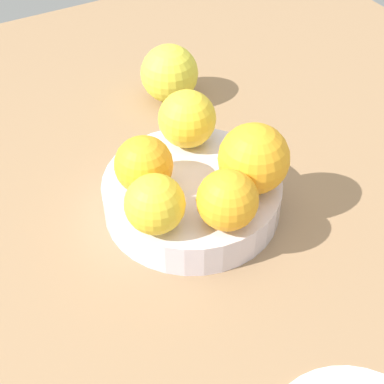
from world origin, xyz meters
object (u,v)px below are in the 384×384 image
Objects in this scene: orange_in_bowl_0 at (144,165)px; orange_in_bowl_3 at (187,119)px; fruit_bowl at (192,195)px; orange_in_bowl_4 at (229,199)px; orange_loose_0 at (169,73)px; orange_in_bowl_2 at (254,159)px; orange_in_bowl_1 at (155,204)px.

orange_in_bowl_3 is at bearing -149.38° from orange_in_bowl_0.
orange_in_bowl_3 reaches higher than fruit_bowl.
orange_loose_0 is at bearing -105.95° from orange_in_bowl_4.
orange_in_bowl_0 is (4.82, -1.71, 5.25)cm from fruit_bowl.
orange_in_bowl_2 is 1.13× the size of orange_in_bowl_3.
orange_in_bowl_1 is 0.91× the size of orange_in_bowl_3.
orange_in_bowl_3 is (-2.90, -6.28, 5.47)cm from fruit_bowl.
orange_in_bowl_3 is at bearing -101.46° from orange_in_bowl_4.
orange_in_bowl_3 reaches higher than orange_in_bowl_0.
orange_in_bowl_1 is (6.40, 4.01, 5.17)cm from fruit_bowl.
orange_in_bowl_2 is 6.07cm from orange_in_bowl_4.
fruit_bowl is at bearing -35.38° from orange_in_bowl_2.
orange_in_bowl_2 reaches higher than orange_in_bowl_1.
orange_in_bowl_0 is at bearing -28.37° from orange_in_bowl_2.
orange_in_bowl_4 reaches higher than orange_loose_0.
fruit_bowl is 2.62× the size of orange_in_bowl_2.
orange_in_bowl_4 is at bearing 33.14° from orange_in_bowl_2.
orange_in_bowl_0 is 10.09cm from orange_in_bowl_4.
orange_in_bowl_4 is (-5.03, 8.74, -0.02)cm from orange_in_bowl_0.
orange_in_bowl_1 reaches higher than orange_loose_0.
orange_in_bowl_4 is (2.70, 13.32, -0.24)cm from orange_in_bowl_3.
orange_in_bowl_1 is at bearing 32.04° from fruit_bowl.
orange_in_bowl_2 is (-11.66, -0.27, 0.75)cm from orange_in_bowl_1.
orange_in_bowl_4 is (-0.20, 7.03, 5.23)cm from fruit_bowl.
orange_in_bowl_0 reaches higher than orange_in_bowl_1.
orange_loose_0 is at bearing -96.74° from orange_in_bowl_2.
orange_in_bowl_1 is at bearing 47.87° from orange_in_bowl_3.
orange_in_bowl_3 is at bearing -114.81° from fruit_bowl.
orange_in_bowl_3 is (-7.72, -4.57, 0.22)cm from orange_in_bowl_0.
orange_in_bowl_2 reaches higher than orange_in_bowl_3.
orange_in_bowl_2 is at bearing -178.67° from orange_in_bowl_1.
orange_in_bowl_3 reaches higher than orange_in_bowl_4.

